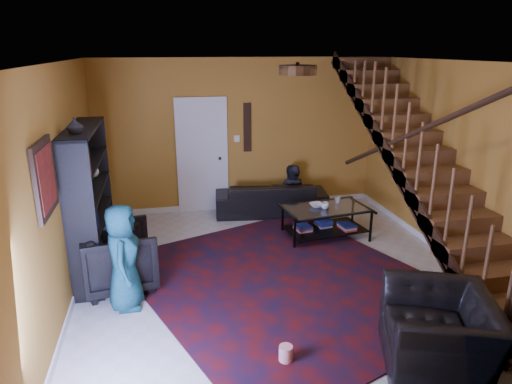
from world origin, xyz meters
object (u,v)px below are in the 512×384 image
sofa (271,198)px  coffee_table (326,220)px  bookshelf (91,204)px  armchair_right (439,332)px  armchair_left (119,257)px

sofa → coffee_table: sofa is taller
bookshelf → sofa: bearing=30.3°
bookshelf → armchair_right: (3.45, -2.81, -0.60)m
sofa → armchair_right: 4.55m
armchair_left → bookshelf: bearing=22.3°
bookshelf → armchair_left: (0.35, -0.57, -0.56)m
armchair_right → coffee_table: size_ratio=0.80×
bookshelf → armchair_left: size_ratio=2.23×
bookshelf → sofa: size_ratio=0.98×
bookshelf → coffee_table: size_ratio=1.42×
bookshelf → coffee_table: 3.60m
coffee_table → sofa: bearing=115.3°
sofa → armchair_left: (-2.55, -2.27, 0.11)m
bookshelf → coffee_table: bookshelf is taller
sofa → armchair_right: bearing=104.3°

